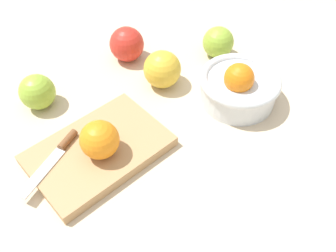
{
  "coord_description": "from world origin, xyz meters",
  "views": [
    {
      "loc": [
        0.27,
        0.47,
        0.54
      ],
      "look_at": [
        0.02,
        0.1,
        0.04
      ],
      "focal_mm": 38.0,
      "sensor_mm": 36.0,
      "label": 1
    }
  ],
  "objects_px": {
    "bowl": "(239,86)",
    "apple_front_left": "(218,42)",
    "knife": "(57,153)",
    "orange_on_board": "(100,140)",
    "cutting_board": "(99,150)",
    "apple_front_right": "(37,92)",
    "apple_front_left_3": "(127,44)",
    "apple_front_left_2": "(162,69)"
  },
  "relations": [
    {
      "from": "bowl",
      "to": "apple_front_left",
      "type": "relative_size",
      "value": 2.27
    },
    {
      "from": "knife",
      "to": "orange_on_board",
      "type": "bearing_deg",
      "value": 149.83
    },
    {
      "from": "cutting_board",
      "to": "apple_front_right",
      "type": "distance_m",
      "value": 0.2
    },
    {
      "from": "bowl",
      "to": "apple_front_left_3",
      "type": "bearing_deg",
      "value": -65.6
    },
    {
      "from": "apple_front_left",
      "to": "apple_front_left_3",
      "type": "distance_m",
      "value": 0.22
    },
    {
      "from": "apple_front_left",
      "to": "apple_front_left_3",
      "type": "xyz_separation_m",
      "value": [
        0.19,
        -0.11,
        0.0
      ]
    },
    {
      "from": "bowl",
      "to": "cutting_board",
      "type": "bearing_deg",
      "value": -6.51
    },
    {
      "from": "knife",
      "to": "apple_front_left",
      "type": "relative_size",
      "value": 1.89
    },
    {
      "from": "knife",
      "to": "apple_front_left_3",
      "type": "height_order",
      "value": "apple_front_left_3"
    },
    {
      "from": "apple_front_left",
      "to": "apple_front_right",
      "type": "bearing_deg",
      "value": -10.31
    },
    {
      "from": "apple_front_left_2",
      "to": "apple_front_left_3",
      "type": "height_order",
      "value": "apple_front_left_2"
    },
    {
      "from": "apple_front_left_3",
      "to": "apple_front_left",
      "type": "bearing_deg",
      "value": 149.02
    },
    {
      "from": "apple_front_right",
      "to": "knife",
      "type": "bearing_deg",
      "value": 80.47
    },
    {
      "from": "orange_on_board",
      "to": "apple_front_left_3",
      "type": "xyz_separation_m",
      "value": [
        -0.19,
        -0.24,
        -0.02
      ]
    },
    {
      "from": "apple_front_right",
      "to": "apple_front_left_2",
      "type": "bearing_deg",
      "value": 160.31
    },
    {
      "from": "apple_front_left",
      "to": "apple_front_left_3",
      "type": "relative_size",
      "value": 0.91
    },
    {
      "from": "apple_front_left",
      "to": "apple_front_left_3",
      "type": "bearing_deg",
      "value": -30.98
    },
    {
      "from": "bowl",
      "to": "apple_front_left_2",
      "type": "distance_m",
      "value": 0.17
    },
    {
      "from": "apple_front_left_2",
      "to": "bowl",
      "type": "bearing_deg",
      "value": 126.86
    },
    {
      "from": "knife",
      "to": "apple_front_right",
      "type": "bearing_deg",
      "value": -99.53
    },
    {
      "from": "orange_on_board",
      "to": "apple_front_left_2",
      "type": "relative_size",
      "value": 0.85
    },
    {
      "from": "orange_on_board",
      "to": "apple_front_left_2",
      "type": "height_order",
      "value": "orange_on_board"
    },
    {
      "from": "apple_front_left",
      "to": "apple_front_left_3",
      "type": "height_order",
      "value": "apple_front_left_3"
    },
    {
      "from": "bowl",
      "to": "apple_front_right",
      "type": "xyz_separation_m",
      "value": [
        0.36,
        -0.23,
        -0.01
      ]
    },
    {
      "from": "cutting_board",
      "to": "knife",
      "type": "xyz_separation_m",
      "value": [
        0.07,
        -0.03,
        0.02
      ]
    },
    {
      "from": "knife",
      "to": "apple_front_right",
      "type": "xyz_separation_m",
      "value": [
        -0.03,
        -0.17,
        0.01
      ]
    },
    {
      "from": "knife",
      "to": "apple_front_left_3",
      "type": "relative_size",
      "value": 1.72
    },
    {
      "from": "cutting_board",
      "to": "orange_on_board",
      "type": "xyz_separation_m",
      "value": [
        -0.0,
        0.02,
        0.05
      ]
    },
    {
      "from": "orange_on_board",
      "to": "apple_front_left_2",
      "type": "distance_m",
      "value": 0.24
    },
    {
      "from": "apple_front_left",
      "to": "apple_front_left_2",
      "type": "xyz_separation_m",
      "value": [
        0.17,
        0.01,
        0.0
      ]
    },
    {
      "from": "cutting_board",
      "to": "apple_front_left_2",
      "type": "distance_m",
      "value": 0.24
    },
    {
      "from": "orange_on_board",
      "to": "knife",
      "type": "relative_size",
      "value": 0.5
    },
    {
      "from": "cutting_board",
      "to": "apple_front_left",
      "type": "relative_size",
      "value": 3.35
    },
    {
      "from": "orange_on_board",
      "to": "apple_front_right",
      "type": "bearing_deg",
      "value": -78.42
    },
    {
      "from": "cutting_board",
      "to": "knife",
      "type": "distance_m",
      "value": 0.08
    },
    {
      "from": "bowl",
      "to": "apple_front_left_2",
      "type": "bearing_deg",
      "value": -53.14
    },
    {
      "from": "knife",
      "to": "apple_front_left_2",
      "type": "relative_size",
      "value": 1.7
    },
    {
      "from": "bowl",
      "to": "apple_front_left_3",
      "type": "relative_size",
      "value": 2.07
    },
    {
      "from": "apple_front_left_2",
      "to": "apple_front_left_3",
      "type": "bearing_deg",
      "value": -82.31
    },
    {
      "from": "orange_on_board",
      "to": "apple_front_left_3",
      "type": "height_order",
      "value": "orange_on_board"
    },
    {
      "from": "apple_front_left_2",
      "to": "knife",
      "type": "bearing_deg",
      "value": 15.03
    },
    {
      "from": "bowl",
      "to": "apple_front_left",
      "type": "distance_m",
      "value": 0.17
    }
  ]
}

